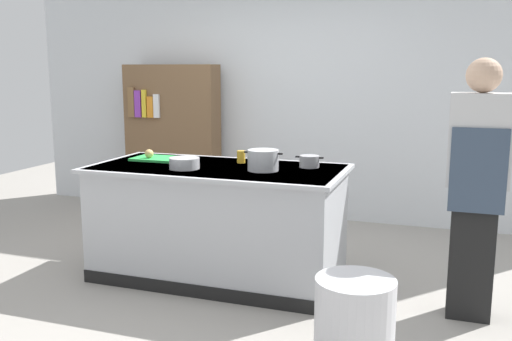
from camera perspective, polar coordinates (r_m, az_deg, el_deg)
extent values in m
plane|color=#9E9991|center=(4.61, -3.82, -10.71)|extent=(10.00, 10.00, 0.00)
cube|color=silver|center=(6.29, 3.57, 8.92)|extent=(6.40, 0.12, 3.00)
cube|color=#B7BABF|center=(4.46, -3.89, -5.30)|extent=(1.90, 0.90, 0.90)
cube|color=#B7BABF|center=(4.37, -3.96, 0.20)|extent=(1.98, 0.98, 0.03)
cube|color=black|center=(4.20, -6.30, -12.13)|extent=(1.90, 0.01, 0.10)
cube|color=green|center=(4.75, -9.97, 1.20)|extent=(0.40, 0.28, 0.02)
sphere|color=tan|center=(4.73, -10.84, 1.70)|extent=(0.07, 0.07, 0.07)
cylinder|color=#B7BABF|center=(4.18, 0.73, 1.06)|extent=(0.23, 0.23, 0.16)
cube|color=black|center=(4.21, -0.96, 1.89)|extent=(0.04, 0.02, 0.01)
cube|color=black|center=(4.13, 2.47, 1.71)|extent=(0.04, 0.02, 0.01)
cylinder|color=#99999E|center=(4.34, 5.45, 0.93)|extent=(0.15, 0.15, 0.09)
cube|color=black|center=(4.36, 4.29, 1.41)|extent=(0.04, 0.02, 0.01)
cube|color=black|center=(4.31, 6.65, 1.28)|extent=(0.04, 0.02, 0.01)
cylinder|color=#B7BABF|center=(4.29, -7.30, 0.74)|extent=(0.23, 0.23, 0.09)
cylinder|color=yellow|center=(4.52, -1.53, 1.40)|extent=(0.07, 0.07, 0.10)
cylinder|color=silver|center=(3.26, 9.99, -15.08)|extent=(0.45, 0.45, 0.52)
cube|color=black|center=(4.02, 21.08, -7.77)|extent=(0.28, 0.20, 0.90)
cube|color=silver|center=(3.86, 21.80, 2.89)|extent=(0.38, 0.24, 0.60)
sphere|color=#D3AA8C|center=(3.84, 22.21, 8.97)|extent=(0.22, 0.22, 0.22)
cube|color=#38475B|center=(3.76, 21.70, -0.05)|extent=(0.34, 0.02, 0.54)
cube|color=brown|center=(6.55, -8.48, 3.17)|extent=(1.10, 0.28, 1.70)
cube|color=brown|center=(6.58, -12.58, 6.82)|extent=(0.08, 0.03, 0.34)
cube|color=purple|center=(6.54, -11.94, 6.66)|extent=(0.08, 0.03, 0.30)
cube|color=yellow|center=(6.50, -11.32, 6.70)|extent=(0.05, 0.03, 0.31)
cube|color=orange|center=(6.46, -10.71, 6.36)|extent=(0.07, 0.03, 0.24)
cube|color=white|center=(6.42, -10.10, 6.48)|extent=(0.07, 0.03, 0.26)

